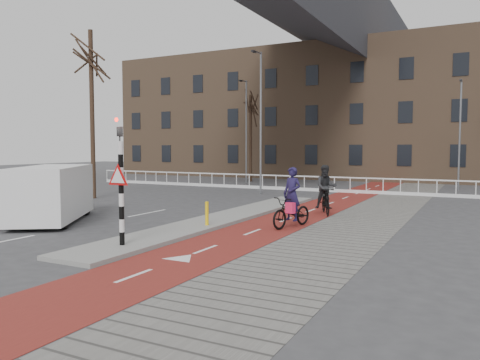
% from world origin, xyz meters
% --- Properties ---
extents(ground, '(120.00, 120.00, 0.00)m').
position_xyz_m(ground, '(0.00, 0.00, 0.00)').
color(ground, '#38383A').
rests_on(ground, ground).
extents(bike_lane, '(2.50, 60.00, 0.01)m').
position_xyz_m(bike_lane, '(1.50, 10.00, 0.01)').
color(bike_lane, maroon).
rests_on(bike_lane, ground).
extents(sidewalk, '(3.00, 60.00, 0.01)m').
position_xyz_m(sidewalk, '(4.30, 10.00, 0.01)').
color(sidewalk, slate).
rests_on(sidewalk, ground).
extents(curb_island, '(1.80, 16.00, 0.12)m').
position_xyz_m(curb_island, '(-0.70, 4.00, 0.06)').
color(curb_island, gray).
rests_on(curb_island, ground).
extents(traffic_signal, '(0.80, 0.80, 3.68)m').
position_xyz_m(traffic_signal, '(-0.60, -2.02, 1.99)').
color(traffic_signal, black).
rests_on(traffic_signal, curb_island).
extents(bollard, '(0.12, 0.12, 0.83)m').
position_xyz_m(bollard, '(-0.22, 1.90, 0.53)').
color(bollard, yellow).
rests_on(bollard, curb_island).
extents(cyclist_near, '(1.24, 2.19, 2.13)m').
position_xyz_m(cyclist_near, '(2.34, 3.46, 0.73)').
color(cyclist_near, black).
rests_on(cyclist_near, bike_lane).
extents(cyclist_far, '(1.33, 2.01, 2.08)m').
position_xyz_m(cyclist_far, '(2.45, 7.11, 0.87)').
color(cyclist_far, black).
rests_on(cyclist_far, bike_lane).
extents(van, '(4.31, 5.20, 2.11)m').
position_xyz_m(van, '(-6.22, 0.48, 1.11)').
color(van, white).
rests_on(van, ground).
extents(railing, '(28.00, 0.10, 0.99)m').
position_xyz_m(railing, '(-5.00, 17.00, 0.31)').
color(railing, silver).
rests_on(railing, ground).
extents(townhouse_row, '(46.00, 10.00, 15.90)m').
position_xyz_m(townhouse_row, '(-3.00, 32.00, 7.81)').
color(townhouse_row, '#7F6047').
rests_on(townhouse_row, ground).
extents(tree_left, '(0.25, 0.25, 9.22)m').
position_xyz_m(tree_left, '(-10.94, 7.38, 4.61)').
color(tree_left, black).
rests_on(tree_left, ground).
extents(tree_mid, '(0.26, 0.26, 7.14)m').
position_xyz_m(tree_mid, '(-8.84, 23.00, 3.57)').
color(tree_mid, black).
rests_on(tree_mid, ground).
extents(streetlight_near, '(0.12, 0.12, 8.49)m').
position_xyz_m(streetlight_near, '(-3.64, 13.75, 4.25)').
color(streetlight_near, slate).
rests_on(streetlight_near, ground).
extents(streetlight_left, '(0.12, 0.12, 8.13)m').
position_xyz_m(streetlight_left, '(-8.57, 21.68, 4.07)').
color(streetlight_left, slate).
rests_on(streetlight_left, ground).
extents(streetlight_right, '(0.12, 0.12, 7.22)m').
position_xyz_m(streetlight_right, '(6.91, 22.05, 3.61)').
color(streetlight_right, slate).
rests_on(streetlight_right, ground).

